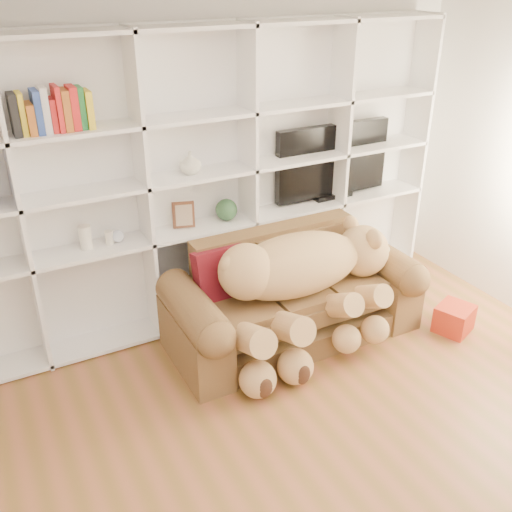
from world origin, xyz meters
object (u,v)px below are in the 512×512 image
teddy_bear (302,280)px  gift_box (454,318)px  tv (332,162)px  sofa (291,301)px

teddy_bear → gift_box: teddy_bear is taller
teddy_bear → tv: 1.28m
tv → sofa: bearing=-140.5°
gift_box → sofa: bearing=154.3°
sofa → tv: (0.78, 0.64, 0.87)m
sofa → teddy_bear: size_ratio=1.23×
sofa → gift_box: sofa is taller
sofa → tv: size_ratio=1.80×
gift_box → tv: size_ratio=0.25×
sofa → teddy_bear: 0.33m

